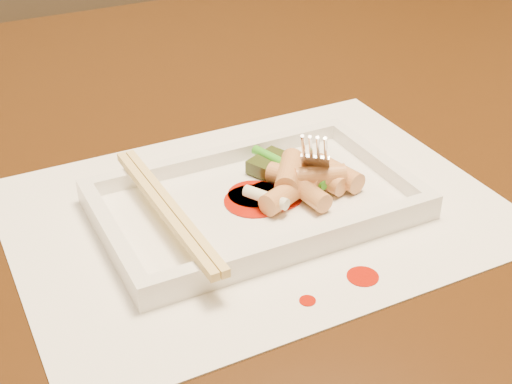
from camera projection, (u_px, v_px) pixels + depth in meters
name	position (u px, v px, depth m)	size (l,w,h in m)	color
table	(248.00, 208.00, 0.79)	(1.40, 0.90, 0.75)	black
placemat	(256.00, 211.00, 0.60)	(0.40, 0.30, 0.00)	white
sauce_splatter_a	(363.00, 276.00, 0.52)	(0.02, 0.02, 0.00)	#A51304
sauce_splatter_b	(307.00, 301.00, 0.50)	(0.01, 0.01, 0.00)	#A51304
plate_base	(256.00, 206.00, 0.60)	(0.26, 0.16, 0.01)	white
plate_rim_far	(219.00, 156.00, 0.65)	(0.26, 0.01, 0.01)	white
plate_rim_near	(300.00, 242.00, 0.54)	(0.26, 0.01, 0.01)	white
plate_rim_left	(111.00, 234.00, 0.54)	(0.01, 0.14, 0.01)	white
plate_rim_right	(379.00, 162.00, 0.64)	(0.01, 0.14, 0.01)	white
veg_piece	(271.00, 164.00, 0.64)	(0.04, 0.03, 0.01)	black
scallion_white	(266.00, 197.00, 0.58)	(0.01, 0.01, 0.04)	#EAEACC
scallion_green	(289.00, 167.00, 0.62)	(0.01, 0.01, 0.09)	#278E17
chopstick_a	(162.00, 209.00, 0.55)	(0.01, 0.19, 0.01)	#E2C271
chopstick_b	(172.00, 206.00, 0.56)	(0.01, 0.19, 0.01)	#E2C271
fork	(321.00, 97.00, 0.60)	(0.09, 0.10, 0.14)	silver
sauce_blob_0	(253.00, 194.00, 0.60)	(0.04, 0.04, 0.00)	#A51304
sauce_blob_1	(254.00, 201.00, 0.60)	(0.05, 0.05, 0.00)	#A51304
sauce_blob_2	(275.00, 195.00, 0.60)	(0.05, 0.05, 0.00)	#A51304
rice_cake_0	(321.00, 177.00, 0.61)	(0.02, 0.02, 0.05)	tan
rice_cake_1	(283.00, 196.00, 0.58)	(0.02, 0.02, 0.04)	tan
rice_cake_2	(289.00, 172.00, 0.60)	(0.02, 0.02, 0.05)	tan
rice_cake_3	(306.00, 191.00, 0.59)	(0.02, 0.02, 0.05)	tan
rice_cake_4	(295.00, 178.00, 0.61)	(0.02, 0.02, 0.05)	tan
rice_cake_5	(320.00, 176.00, 0.60)	(0.02, 0.02, 0.04)	tan
rice_cake_6	(337.00, 173.00, 0.62)	(0.02, 0.02, 0.05)	tan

